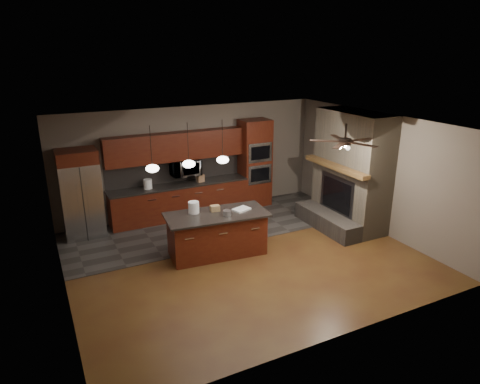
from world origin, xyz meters
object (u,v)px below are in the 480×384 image
paint_can (227,213)px  oven_tower (255,163)px  counter_box (200,178)px  cardboard_box (215,208)px  refrigerator (81,194)px  kitchen_island (217,234)px  white_bucket (194,207)px  paint_tray (241,209)px  microwave (185,168)px  counter_bucket (148,184)px

paint_can → oven_tower: bearing=51.5°
counter_box → cardboard_box: bearing=-112.7°
refrigerator → kitchen_island: 3.33m
paint_can → white_bucket: bearing=141.5°
oven_tower → white_bucket: size_ratio=9.81×
paint_can → cardboard_box: (-0.12, 0.34, 0.01)m
white_bucket → counter_box: bearing=65.0°
white_bucket → paint_tray: white_bucket is taller
kitchen_island → counter_box: bearing=82.5°
kitchen_island → oven_tower: bearing=53.0°
microwave → refrigerator: size_ratio=0.36×
paint_can → kitchen_island: bearing=129.4°
kitchen_island → paint_can: bearing=-44.8°
microwave → counter_box: (0.36, -0.10, -0.30)m
paint_tray → cardboard_box: size_ratio=1.85×
microwave → paint_tray: 2.48m
paint_can → cardboard_box: 0.36m
paint_tray → counter_box: counter_box is taller
kitchen_island → paint_tray: paint_tray is taller
oven_tower → paint_tray: (-1.60, -2.37, -0.25)m
paint_can → refrigerator: bearing=136.1°
kitchen_island → cardboard_box: cardboard_box is taller
paint_tray → refrigerator: bearing=124.0°
refrigerator → paint_tray: refrigerator is taller
kitchen_island → counter_box: 2.41m
paint_tray → counter_bucket: (-1.37, 2.38, 0.08)m
kitchen_island → cardboard_box: 0.54m
microwave → counter_box: microwave is taller
oven_tower → microwave: size_ratio=3.25×
kitchen_island → counter_bucket: bearing=115.1°
oven_tower → counter_bucket: oven_tower is taller
refrigerator → white_bucket: refrigerator is taller
paint_can → counter_box: counter_box is taller
microwave → refrigerator: refrigerator is taller
white_bucket → paint_tray: bearing=-17.2°
cardboard_box → kitchen_island: bearing=-95.1°
paint_tray → counter_box: size_ratio=1.78×
white_bucket → cardboard_box: size_ratio=1.27×
white_bucket → counter_box: (0.94, 2.03, -0.04)m
microwave → counter_bucket: size_ratio=3.11×
counter_box → microwave: bearing=155.2°
oven_tower → counter_bucket: (-2.97, 0.01, -0.17)m
paint_tray → counter_bucket: counter_bucket is taller
white_bucket → paint_tray: size_ratio=0.69×
microwave → cardboard_box: microwave is taller
cardboard_box → paint_can: bearing=-64.5°
kitchen_island → white_bucket: bearing=153.2°
oven_tower → kitchen_island: oven_tower is taller
microwave → counter_bucket: 1.04m
paint_can → counter_bucket: 2.70m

